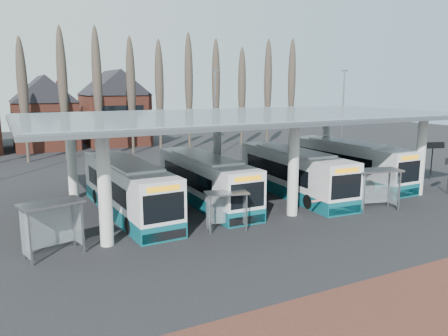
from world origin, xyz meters
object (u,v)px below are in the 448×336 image
bus_1 (205,180)px  shelter_2 (376,180)px  shelter_0 (51,216)px  bus_2 (292,173)px  bus_3 (347,163)px  bus_0 (128,189)px  shelter_1 (226,202)px

bus_1 → shelter_2: bus_1 is taller
shelter_0 → shelter_2: 20.50m
bus_2 → shelter_2: bearing=-65.3°
bus_1 → bus_3: bus_3 is taller
shelter_2 → bus_0: bearing=170.0°
bus_1 → shelter_2: size_ratio=3.71×
bus_2 → shelter_2: 6.67m
bus_0 → shelter_1: bus_0 is taller
shelter_2 → shelter_1: bearing=-170.5°
shelter_2 → bus_3: bearing=73.7°
bus_2 → bus_3: 7.15m
bus_2 → shelter_0: (-18.07, -4.78, 0.34)m
bus_1 → bus_2: size_ratio=0.96×
shelter_1 → shelter_2: (10.97, -0.93, 0.38)m
shelter_1 → shelter_2: bearing=9.0°
bus_3 → shelter_1: bearing=-157.0°
bus_2 → shelter_1: (-8.59, -5.29, 0.01)m
bus_1 → shelter_1: 6.39m
bus_2 → bus_1: bearing=176.4°
bus_0 → shelter_0: size_ratio=3.93×
shelter_0 → shelter_1: shelter_0 is taller
bus_2 → bus_3: bus_3 is taller
shelter_1 → shelter_2: size_ratio=0.81×
bus_1 → bus_2: 7.13m
bus_0 → bus_2: 12.80m
bus_3 → bus_0: bearing=-178.2°
bus_0 → shelter_1: 7.27m
bus_2 → bus_0: bearing=-179.1°
bus_3 → shelter_0: (-25.05, -6.33, 0.31)m
bus_2 → shelter_0: 18.69m
shelter_0 → bus_2: bearing=1.1°
bus_0 → shelter_2: size_ratio=3.82×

